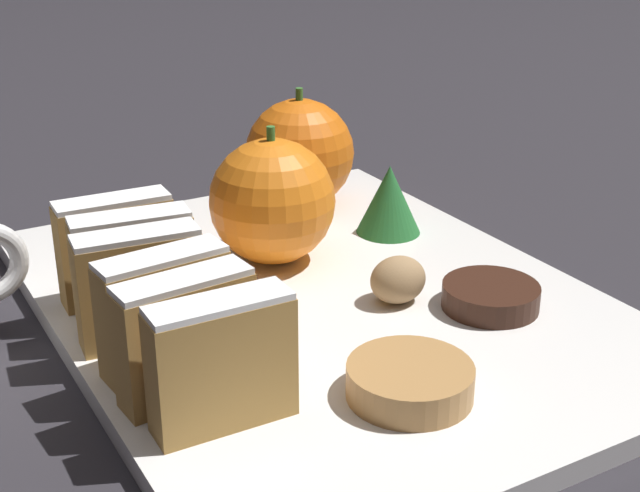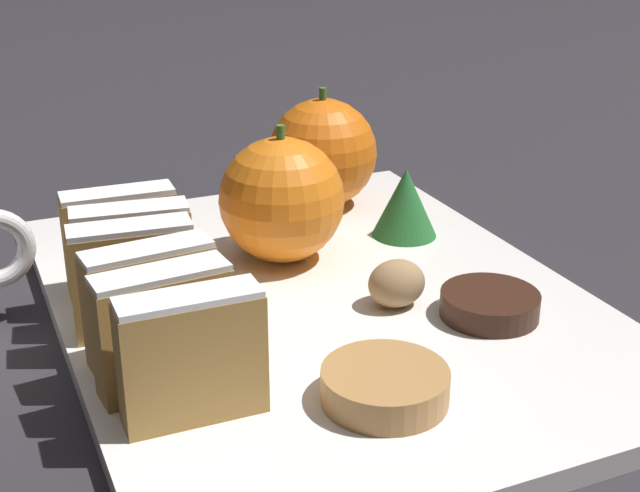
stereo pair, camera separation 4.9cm
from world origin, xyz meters
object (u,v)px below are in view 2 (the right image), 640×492
orange_far (323,153)px  chocolate_cookie (490,304)px  orange_near (281,200)px  walnut (397,283)px

orange_far → chocolate_cookie: 0.20m
orange_far → orange_near: bearing=-128.5°
chocolate_cookie → orange_near: bearing=122.1°
orange_far → chocolate_cookie: (0.01, -0.19, -0.03)m
walnut → chocolate_cookie: walnut is taller
chocolate_cookie → walnut: bearing=141.7°
orange_near → chocolate_cookie: bearing=-57.9°
orange_near → chocolate_cookie: size_ratio=1.58×
orange_far → chocolate_cookie: size_ratio=1.59×
orange_near → orange_far: size_ratio=1.00×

